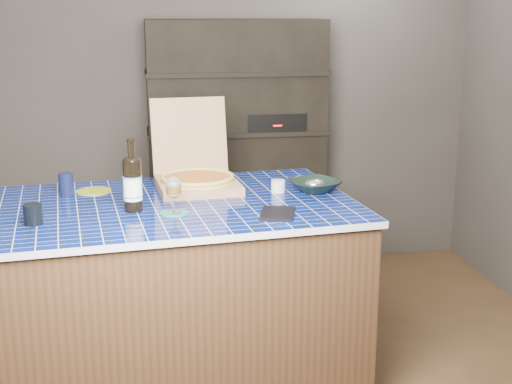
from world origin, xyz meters
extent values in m
plane|color=brown|center=(0.00, 0.00, 0.00)|extent=(3.50, 3.50, 0.00)
plane|color=#4C4742|center=(0.00, 1.75, 1.25)|extent=(3.50, 0.00, 3.50)
plane|color=#4C4742|center=(0.00, -1.75, 1.25)|extent=(3.50, 0.00, 3.50)
cube|color=black|center=(0.00, 1.53, 0.90)|extent=(1.20, 0.40, 1.80)
cube|color=black|center=(0.25, 1.48, 1.12)|extent=(0.40, 0.32, 0.12)
cube|color=#43281A|center=(-0.53, 0.02, 0.46)|extent=(1.81, 1.24, 0.93)
cube|color=#05154D|center=(-0.53, 0.02, 0.95)|extent=(1.86, 1.28, 0.03)
cube|color=tan|center=(-0.38, 0.26, 0.98)|extent=(0.44, 0.44, 0.05)
cube|color=tan|center=(-0.40, 0.50, 1.21)|extent=(0.41, 0.13, 0.40)
cylinder|color=tan|center=(-0.38, 0.26, 1.01)|extent=(0.37, 0.37, 0.01)
cylinder|color=maroon|center=(-0.38, 0.26, 1.02)|extent=(0.33, 0.33, 0.01)
torus|color=tan|center=(-0.38, 0.26, 1.03)|extent=(0.38, 0.38, 0.02)
cylinder|color=black|center=(-0.71, -0.09, 1.08)|extent=(0.08, 0.08, 0.23)
ellipsoid|color=black|center=(-0.71, -0.09, 1.20)|extent=(0.08, 0.08, 0.05)
cylinder|color=black|center=(-0.71, -0.09, 1.25)|extent=(0.03, 0.03, 0.09)
cylinder|color=white|center=(-0.71, -0.09, 1.07)|extent=(0.09, 0.09, 0.11)
cylinder|color=#3B8CCB|center=(-0.71, -0.09, 1.03)|extent=(0.09, 0.09, 0.01)
cylinder|color=#3B8CCB|center=(-0.71, -0.09, 1.12)|extent=(0.09, 0.09, 0.01)
cylinder|color=#198571|center=(-0.52, -0.17, 0.96)|extent=(0.13, 0.13, 0.01)
cylinder|color=white|center=(-0.52, -0.17, 0.97)|extent=(0.07, 0.07, 0.00)
cylinder|color=white|center=(-0.52, -0.17, 1.01)|extent=(0.01, 0.01, 0.07)
ellipsoid|color=white|center=(-0.52, -0.17, 1.08)|extent=(0.07, 0.07, 0.10)
cylinder|color=gold|center=(-0.52, -0.17, 1.08)|extent=(0.06, 0.06, 0.05)
cylinder|color=white|center=(-0.52, -0.17, 1.10)|extent=(0.06, 0.06, 0.02)
cylinder|color=black|center=(-1.13, -0.23, 1.01)|extent=(0.08, 0.08, 0.09)
cube|color=black|center=(-0.06, -0.27, 0.97)|extent=(0.20, 0.24, 0.02)
imported|color=black|center=(0.21, 0.13, 0.99)|extent=(0.32, 0.32, 0.06)
ellipsoid|color=silver|center=(0.21, 0.13, 1.00)|extent=(0.11, 0.09, 0.05)
cylinder|color=silver|center=(0.02, 0.15, 0.99)|extent=(0.07, 0.07, 0.06)
cylinder|color=#0E1334|center=(-1.04, 0.26, 1.02)|extent=(0.07, 0.07, 0.11)
cylinder|color=#9CA423|center=(-0.91, 0.31, 0.96)|extent=(0.18, 0.18, 0.01)
camera|label=1|loc=(-0.67, -3.30, 1.87)|focal=50.00mm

